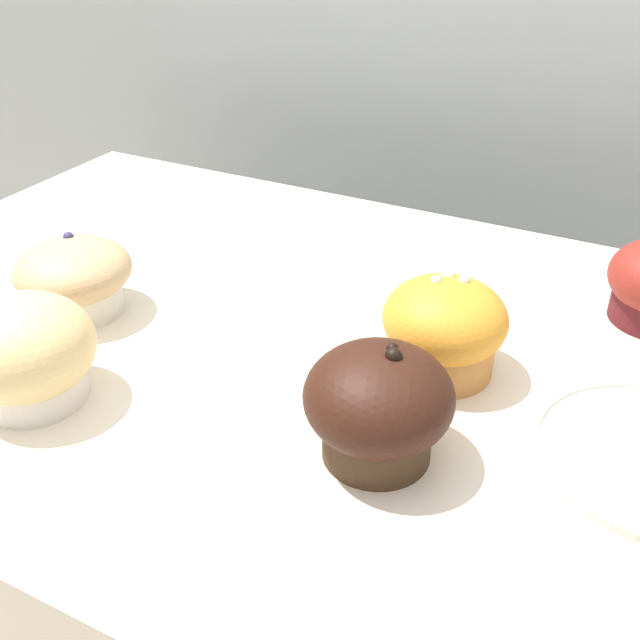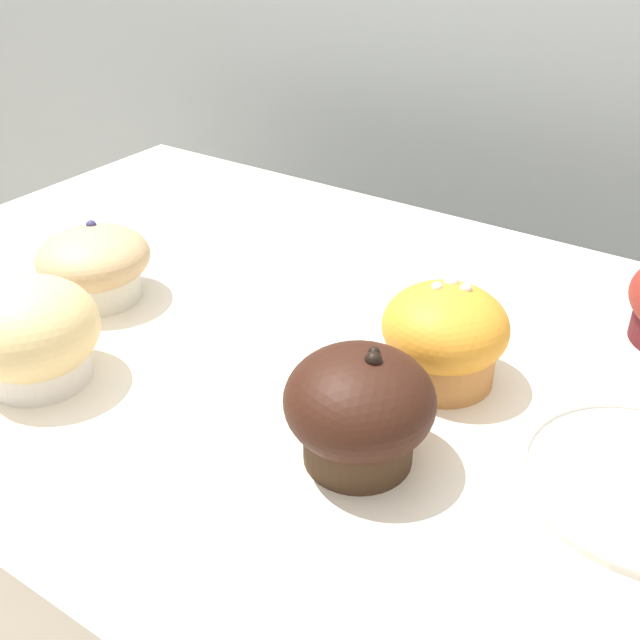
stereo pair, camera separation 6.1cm
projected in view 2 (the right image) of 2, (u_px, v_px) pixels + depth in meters
The scene contains 5 objects.
wall_back at pixel (540, 174), 1.12m from camera, with size 3.20×0.10×1.80m, color #A8B2B7.
muffin_back_left at pixel (359, 409), 0.52m from camera, with size 0.11×0.11×0.09m.
muffin_back_right at pixel (33, 335), 0.60m from camera, with size 0.11×0.11×0.09m.
muffin_front_left at pixel (95, 264), 0.72m from camera, with size 0.11×0.11×0.07m.
muffin_front_right at pixel (444, 336), 0.60m from camera, with size 0.10×0.10×0.09m.
Camera 2 is at (0.32, -0.47, 1.30)m, focal length 42.00 mm.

